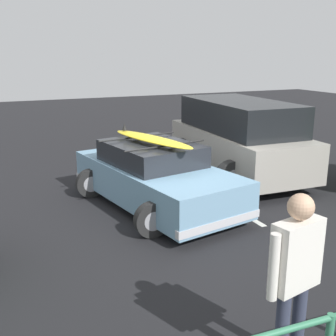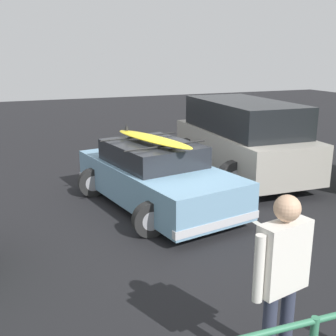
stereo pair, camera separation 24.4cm
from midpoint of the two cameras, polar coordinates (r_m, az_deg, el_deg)
ground_plane at (r=8.42m, az=2.17°, el=-5.98°), size 44.00×44.00×0.02m
parking_stripe at (r=9.31m, az=7.21°, el=-3.88°), size 0.12×3.66×0.00m
sedan_car at (r=8.58m, az=-0.82°, el=-1.08°), size 2.81×4.31×1.57m
suv_car at (r=10.73m, az=10.70°, el=3.98°), size 2.78×4.57×1.91m
person_bystander at (r=4.18m, az=16.89°, el=-13.13°), size 0.70×0.31×1.84m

